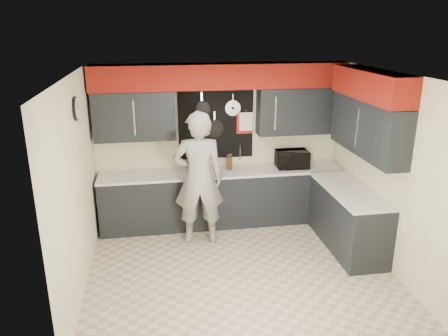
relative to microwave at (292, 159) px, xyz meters
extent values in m
plane|color=beige|center=(-1.16, -1.42, -1.06)|extent=(4.00, 4.00, 0.00)
cube|color=#FBF0C1|center=(-1.16, 0.33, 0.24)|extent=(4.00, 0.01, 2.60)
cube|color=black|center=(-2.49, 0.17, 0.76)|extent=(1.24, 0.32, 0.75)
cube|color=black|center=(0.12, 0.17, 0.76)|extent=(1.34, 0.32, 0.75)
cube|color=maroon|center=(-1.16, 0.15, 1.34)|extent=(3.94, 0.36, 0.38)
cube|color=black|center=(-1.21, 0.32, 0.56)|extent=(1.22, 0.03, 1.15)
cylinder|color=black|center=(-1.44, 0.28, 0.82)|extent=(0.26, 0.04, 0.26)
cylinder|color=black|center=(-1.24, 0.28, 0.49)|extent=(0.30, 0.04, 0.30)
cylinder|color=black|center=(-1.50, 0.28, 0.18)|extent=(0.27, 0.04, 0.27)
cylinder|color=silver|center=(-0.94, 0.28, 0.82)|extent=(0.25, 0.02, 0.25)
cube|color=#B51A0D|center=(-0.74, 0.30, 0.56)|extent=(0.26, 0.01, 0.34)
cube|color=white|center=(-0.72, 0.28, 0.59)|extent=(0.22, 0.01, 0.30)
cylinder|color=silver|center=(-1.66, 0.29, 0.07)|extent=(0.01, 0.01, 0.20)
cylinder|color=silver|center=(-1.23, 0.29, 0.07)|extent=(0.01, 0.01, 0.20)
cylinder|color=silver|center=(-0.81, 0.29, 0.07)|extent=(0.01, 0.01, 0.20)
cube|color=#FBF0C1|center=(0.84, -1.42, 0.24)|extent=(0.01, 3.50, 2.60)
cube|color=black|center=(0.68, -1.12, 0.76)|extent=(0.32, 1.70, 0.75)
cube|color=maroon|center=(0.66, -1.12, 1.34)|extent=(0.36, 1.70, 0.38)
cube|color=#FBF0C1|center=(-3.15, -1.42, 0.24)|extent=(0.01, 3.50, 2.60)
cylinder|color=black|center=(-3.14, -1.02, 1.12)|extent=(0.04, 0.30, 0.30)
cylinder|color=white|center=(-3.12, -1.02, 1.12)|extent=(0.01, 0.26, 0.26)
cube|color=black|center=(-1.16, 0.03, -0.62)|extent=(3.90, 0.60, 0.88)
cube|color=white|center=(-1.16, 0.02, -0.16)|extent=(3.90, 0.63, 0.04)
cube|color=black|center=(0.54, -1.07, -0.62)|extent=(0.60, 1.60, 0.88)
cube|color=white|center=(0.53, -1.07, -0.16)|extent=(0.63, 1.60, 0.04)
cube|color=black|center=(-1.16, -0.23, -1.01)|extent=(3.90, 0.06, 0.10)
imported|color=black|center=(0.00, 0.00, 0.00)|extent=(0.52, 0.36, 0.28)
cube|color=#391D12|center=(-1.03, 0.07, -0.04)|extent=(0.12, 0.12, 0.21)
cylinder|color=white|center=(-1.40, 0.07, -0.07)|extent=(0.12, 0.12, 0.15)
cube|color=black|center=(-1.56, 0.03, -0.13)|extent=(0.24, 0.27, 0.03)
cube|color=black|center=(-1.56, 0.11, 0.04)|extent=(0.20, 0.11, 0.31)
cube|color=black|center=(-1.56, 0.03, 0.17)|extent=(0.24, 0.27, 0.06)
cylinder|color=black|center=(-1.56, 0.01, -0.04)|extent=(0.11, 0.11, 0.15)
imported|color=#A6A6A3|center=(-1.59, -0.55, -0.05)|extent=(0.77, 0.54, 2.02)
camera|label=1|loc=(-2.20, -6.53, 2.12)|focal=35.00mm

